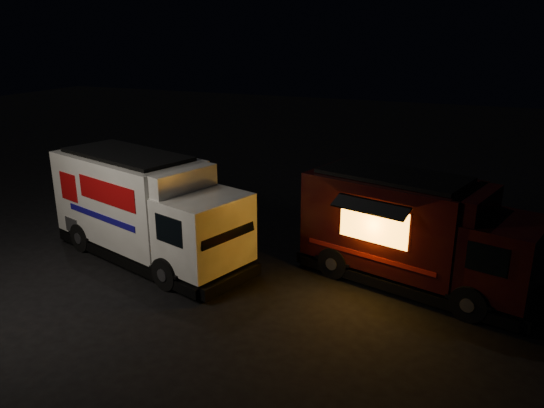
% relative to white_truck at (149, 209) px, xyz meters
% --- Properties ---
extents(ground, '(80.00, 80.00, 0.00)m').
position_rel_white_truck_xyz_m(ground, '(1.63, -0.72, -1.52)').
color(ground, black).
rests_on(ground, ground).
extents(white_truck, '(7.08, 4.14, 3.04)m').
position_rel_white_truck_xyz_m(white_truck, '(0.00, 0.00, 0.00)').
color(white_truck, white).
rests_on(white_truck, ground).
extents(red_truck, '(6.58, 3.83, 2.88)m').
position_rel_white_truck_xyz_m(red_truck, '(7.38, 1.30, -0.08)').
color(red_truck, '#340F09').
rests_on(red_truck, ground).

